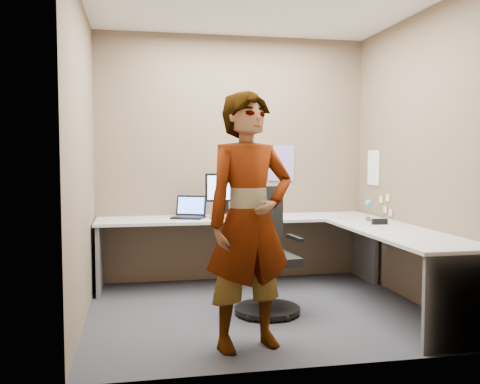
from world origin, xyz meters
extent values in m
plane|color=#222327|center=(0.00, 0.00, 0.00)|extent=(3.00, 3.00, 0.00)
plane|color=brown|center=(0.00, 1.30, 1.35)|extent=(3.00, 0.00, 3.00)
plane|color=brown|center=(1.50, 0.00, 1.35)|extent=(0.00, 2.70, 2.70)
plane|color=brown|center=(-1.50, 0.00, 1.35)|extent=(0.00, 2.70, 2.70)
plane|color=white|center=(0.00, 0.00, 2.70)|extent=(3.00, 3.00, 0.00)
cube|color=#B9B9B9|center=(0.00, 0.98, 0.71)|extent=(2.96, 0.65, 0.03)
cube|color=#B9B9B9|center=(1.18, -0.32, 0.71)|extent=(0.65, 1.91, 0.03)
cube|color=#59595B|center=(-1.44, 0.98, 0.35)|extent=(0.04, 0.60, 0.70)
cube|color=#59595B|center=(1.44, 0.98, 0.35)|extent=(0.04, 0.60, 0.70)
cube|color=#59595B|center=(1.18, -1.24, 0.35)|extent=(0.60, 0.04, 0.70)
cube|color=red|center=(-0.15, 0.86, 0.76)|extent=(0.28, 0.21, 0.05)
cube|color=black|center=(-0.15, 0.86, 0.79)|extent=(0.19, 0.14, 0.01)
cube|color=black|center=(-0.15, 0.87, 0.85)|extent=(0.05, 0.04, 0.11)
cube|color=black|center=(-0.15, 0.87, 1.05)|extent=(0.44, 0.05, 0.29)
cube|color=#87ABEA|center=(-0.15, 0.86, 1.05)|extent=(0.39, 0.02, 0.25)
cube|color=black|center=(-0.54, 0.97, 0.74)|extent=(0.39, 0.34, 0.02)
cube|color=black|center=(-0.49, 1.08, 0.86)|extent=(0.32, 0.18, 0.21)
cube|color=#4C72F3|center=(-0.49, 1.08, 0.86)|extent=(0.28, 0.15, 0.17)
cube|color=#B7B7BC|center=(-0.26, 0.89, 0.75)|extent=(0.12, 0.08, 0.04)
sphere|color=red|center=(-0.26, 0.88, 0.78)|extent=(0.04, 0.04, 0.04)
cone|color=white|center=(0.07, 0.75, 0.76)|extent=(0.10, 0.10, 0.06)
cube|color=black|center=(1.20, 0.14, 0.76)|extent=(0.15, 0.05, 0.05)
cylinder|color=brown|center=(1.21, 0.40, 0.75)|extent=(0.05, 0.05, 0.04)
cylinder|color=#338C3F|center=(1.21, 0.40, 0.84)|extent=(0.01, 0.01, 0.14)
sphere|color=#3899C8|center=(1.21, 0.40, 0.91)|extent=(0.07, 0.07, 0.07)
cube|color=#846BB7|center=(0.55, 1.29, 1.30)|extent=(0.30, 0.01, 0.40)
cube|color=white|center=(1.49, 0.90, 1.25)|extent=(0.01, 0.28, 0.38)
cube|color=#F2E059|center=(1.49, 0.55, 0.95)|extent=(0.01, 0.07, 0.07)
cube|color=pink|center=(1.49, 0.60, 0.82)|extent=(0.01, 0.07, 0.07)
cube|color=pink|center=(1.49, 0.48, 0.80)|extent=(0.01, 0.07, 0.07)
cube|color=#F2E059|center=(1.49, 0.70, 0.92)|extent=(0.01, 0.07, 0.07)
cylinder|color=black|center=(0.05, -0.10, 0.04)|extent=(0.58, 0.58, 0.04)
cylinder|color=black|center=(0.05, -0.10, 0.27)|extent=(0.06, 0.06, 0.41)
cube|color=black|center=(0.05, -0.10, 0.48)|extent=(0.52, 0.52, 0.07)
cube|color=black|center=(0.02, 0.13, 0.82)|extent=(0.46, 0.10, 0.57)
cube|color=black|center=(-0.21, -0.13, 0.66)|extent=(0.08, 0.31, 0.03)
cube|color=black|center=(0.30, -0.07, 0.66)|extent=(0.08, 0.31, 0.03)
imported|color=#999399|center=(-0.28, -0.86, 0.92)|extent=(0.76, 0.60, 1.84)
camera|label=1|loc=(-1.07, -4.56, 1.39)|focal=40.00mm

